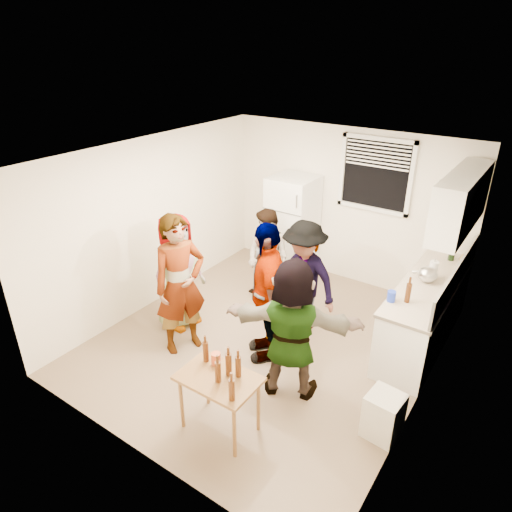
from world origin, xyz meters
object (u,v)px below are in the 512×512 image
Objects in this scene: serving_table at (221,427)px; beer_bottle_table at (229,374)px; red_cup at (216,364)px; guest_black at (266,353)px; trash_bin at (383,415)px; beer_bottle_counter at (407,302)px; refrigerator at (292,227)px; kettle at (426,282)px; guest_back_left at (267,300)px; guest_orange at (289,389)px; guest_back_right at (301,328)px; wine_bottle at (451,260)px; guest_grey at (182,322)px; guest_stripe at (185,345)px; blue_cup at (391,301)px.

beer_bottle_table reaches higher than serving_table.
guest_black is (-0.15, 1.17, -0.68)m from red_cup.
beer_bottle_table reaches higher than guest_black.
trash_bin is at bearing 31.69° from serving_table.
beer_bottle_counter is 0.30× the size of serving_table.
refrigerator is 6.46× the size of kettle.
guest_orange is (1.31, -1.53, 0.00)m from guest_back_left.
beer_bottle_counter is 0.98× the size of beer_bottle_table.
kettle reaches higher than trash_bin.
beer_bottle_counter is 0.14× the size of guest_orange.
guest_orange is at bearing -56.83° from guest_back_right.
refrigerator reaches higher than beer_bottle_counter.
wine_bottle is 3.89m from guest_grey.
beer_bottle_table is at bearing -72.65° from guest_back_right.
trash_bin is 0.27× the size of guest_black.
refrigerator is 3.05m from guest_orange.
beer_bottle_counter is 2.39m from guest_back_left.
trash_bin is 1.62m from beer_bottle_table.
trash_bin is 0.62× the size of serving_table.
kettle is 1.09× the size of beer_bottle_counter.
beer_bottle_counter is at bearing -39.55° from guest_stripe.
beer_bottle_table reaches higher than guest_stripe.
kettle is 3.10m from serving_table.
guest_back_right is (1.06, 1.23, 0.00)m from guest_stripe.
refrigerator is at bearing -7.45° from guest_grey.
guest_orange is at bearing 59.74° from red_cup.
serving_table reaches higher than guest_back_right.
guest_grey is at bearing -102.73° from refrigerator.
guest_black is (-1.61, -2.20, -0.90)m from wine_bottle.
guest_back_left reaches higher than guest_orange.
guest_back_left is at bearing 114.50° from beer_bottle_table.
beer_bottle_table is 1.44m from guest_black.
beer_bottle_table is 0.21m from red_cup.
kettle reaches higher than guest_back_right.
trash_bin is 0.27× the size of guest_stripe.
guest_grey is at bearing 147.17° from beer_bottle_table.
guest_black is 0.72m from guest_orange.
refrigerator is 3.73m from serving_table.
guest_back_left is at bearing 165.21° from guest_back_right.
trash_bin is (0.41, -1.11, -0.65)m from blue_cup.
guest_stripe is (-2.44, -1.23, -0.90)m from beer_bottle_counter.
guest_orange is (0.30, 0.91, 0.00)m from serving_table.
guest_orange is (0.59, -0.41, 0.00)m from guest_black.
kettle is at bearing 33.81° from guest_back_right.
serving_table reaches higher than guest_grey.
blue_cup is at bearing -4.31° from guest_back_left.
refrigerator is at bearing 135.36° from trash_bin.
guest_grey is at bearing -142.54° from wine_bottle.
trash_bin is 1.14m from guest_orange.
red_cup reaches higher than guest_stripe.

